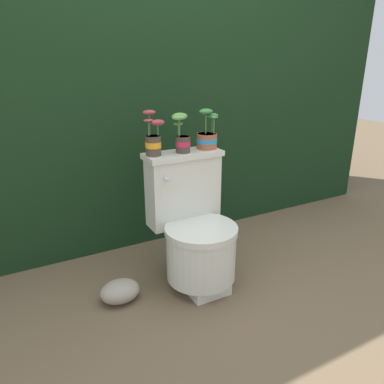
{
  "coord_description": "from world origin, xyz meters",
  "views": [
    {
      "loc": [
        -0.98,
        -1.66,
        1.27
      ],
      "look_at": [
        -0.05,
        0.07,
        0.55
      ],
      "focal_mm": 35.0,
      "sensor_mm": 36.0,
      "label": 1
    }
  ],
  "objects_px": {
    "potted_plant_midleft": "(182,135)",
    "garden_stone": "(120,291)",
    "toilet": "(195,231)",
    "potted_plant_left": "(153,140)",
    "potted_plant_middle": "(207,136)"
  },
  "relations": [
    {
      "from": "toilet",
      "to": "potted_plant_middle",
      "type": "xyz_separation_m",
      "value": [
        0.16,
        0.15,
        0.5
      ]
    },
    {
      "from": "toilet",
      "to": "garden_stone",
      "type": "height_order",
      "value": "toilet"
    },
    {
      "from": "potted_plant_midleft",
      "to": "garden_stone",
      "type": "height_order",
      "value": "potted_plant_midleft"
    },
    {
      "from": "garden_stone",
      "to": "potted_plant_middle",
      "type": "bearing_deg",
      "value": 12.53
    },
    {
      "from": "potted_plant_left",
      "to": "potted_plant_middle",
      "type": "relative_size",
      "value": 1.04
    },
    {
      "from": "potted_plant_left",
      "to": "garden_stone",
      "type": "bearing_deg",
      "value": -153.84
    },
    {
      "from": "toilet",
      "to": "garden_stone",
      "type": "relative_size",
      "value": 3.48
    },
    {
      "from": "toilet",
      "to": "potted_plant_middle",
      "type": "height_order",
      "value": "potted_plant_middle"
    },
    {
      "from": "potted_plant_left",
      "to": "garden_stone",
      "type": "distance_m",
      "value": 0.84
    },
    {
      "from": "toilet",
      "to": "potted_plant_middle",
      "type": "distance_m",
      "value": 0.55
    },
    {
      "from": "toilet",
      "to": "potted_plant_left",
      "type": "relative_size",
      "value": 3.14
    },
    {
      "from": "potted_plant_midleft",
      "to": "potted_plant_middle",
      "type": "distance_m",
      "value": 0.17
    },
    {
      "from": "potted_plant_left",
      "to": "potted_plant_middle",
      "type": "height_order",
      "value": "potted_plant_left"
    },
    {
      "from": "potted_plant_left",
      "to": "toilet",
      "type": "bearing_deg",
      "value": -40.96
    },
    {
      "from": "toilet",
      "to": "garden_stone",
      "type": "xyz_separation_m",
      "value": [
        -0.46,
        0.01,
        -0.26
      ]
    }
  ]
}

